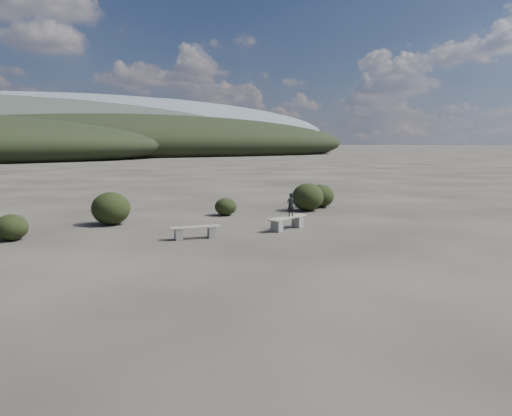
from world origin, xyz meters
TOP-DOWN VIEW (x-y plane):
  - ground at (0.00, 0.00)m, footprint 1200.00×1200.00m
  - bench_left at (-1.39, 4.93)m, footprint 1.73×0.71m
  - bench_right at (2.30, 4.78)m, footprint 1.94×0.96m
  - seated_person at (2.47, 4.84)m, footprint 0.33×0.23m
  - shrub_a at (-6.64, 7.92)m, footprint 1.06×1.06m
  - shrub_b at (-2.94, 9.37)m, footprint 1.50×1.50m
  - shrub_c at (2.09, 9.20)m, footprint 0.97×0.97m
  - shrub_d at (6.10, 8.48)m, footprint 1.49×1.49m
  - shrub_e at (7.42, 9.17)m, footprint 1.37×1.37m

SIDE VIEW (x-z plane):
  - ground at x=0.00m, z-range 0.00..0.00m
  - bench_left at x=-1.39m, z-range 0.05..0.47m
  - bench_right at x=2.30m, z-range 0.05..0.53m
  - shrub_c at x=2.09m, z-range 0.00..0.78m
  - shrub_a at x=-6.64m, z-range 0.00..0.87m
  - shrub_e at x=7.42m, z-range 0.00..1.15m
  - shrub_b at x=-2.94m, z-range 0.00..1.29m
  - shrub_d at x=6.10m, z-range 0.00..1.31m
  - seated_person at x=2.47m, z-range 0.48..1.35m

